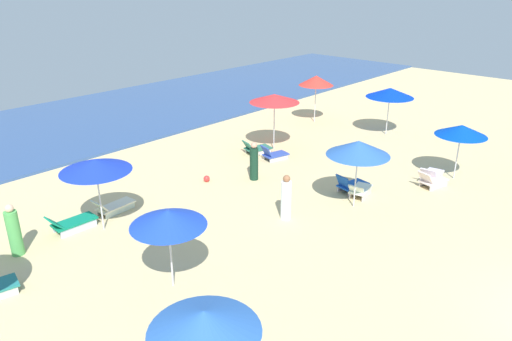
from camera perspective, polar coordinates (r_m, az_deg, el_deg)
The scene contains 21 objects.
ocean at distance 28.53m, azimuth -21.35°, elevation 5.06°, with size 60.00×11.18×0.12m, color #315089.
umbrella_1 at distance 16.80m, azimuth 12.04°, elevation 2.62°, with size 2.20×2.20×2.49m.
lounge_chair_1_0 at distance 18.72m, azimuth 11.21°, elevation -1.69°, with size 1.38×0.87×0.77m.
lounge_chair_1_1 at distance 18.34m, azimuth 12.21°, elevation -2.28°, with size 1.33×0.82×0.66m.
umbrella_2 at distance 20.61m, azimuth 23.18°, elevation 4.40°, with size 2.00×2.00×2.27m.
lounge_chair_2_0 at distance 19.98m, azimuth 20.12°, elevation -1.14°, with size 1.37×0.88×0.73m.
lounge_chair_2_1 at distance 20.66m, azimuth 20.07°, elevation -0.47°, with size 1.51×0.78×0.68m.
umbrella_3 at distance 22.27m, azimuth 2.20°, elevation 8.55°, with size 2.31×2.31×2.67m.
lounge_chair_3_0 at distance 21.59m, azimuth 2.12°, elevation 1.92°, with size 1.32×0.89×0.72m.
lounge_chair_3_1 at distance 22.34m, azimuth 0.01°, elevation 2.65°, with size 1.42×1.01×0.67m.
umbrella_4 at distance 12.36m, azimuth -10.38°, elevation -5.56°, with size 1.97×1.97×2.24m.
umbrella_5 at distance 15.69m, azimuth -18.50°, elevation 0.60°, with size 2.22×2.22×2.44m.
lounge_chair_5_0 at distance 16.74m, azimuth -21.04°, elevation -5.82°, with size 1.53×0.65×0.67m.
lounge_chair_5_1 at distance 17.51m, azimuth -16.58°, elevation -4.09°, with size 1.53×0.67×0.66m.
umbrella_7 at distance 25.55m, azimuth 15.61°, elevation 8.89°, with size 2.40×2.40×2.44m.
umbrella_8 at distance 8.57m, azimuth -6.18°, elevation -17.35°, with size 1.99×1.99×2.48m.
umbrella_9 at distance 27.04m, azimuth 7.15°, elevation 10.54°, with size 1.91×1.91×2.62m.
beachgoer_0 at distance 16.18m, azimuth 3.59°, elevation -3.35°, with size 0.49×0.49×1.60m.
beachgoer_1 at distance 19.29m, azimuth -0.24°, elevation 1.00°, with size 0.48×0.48×1.58m.
beachgoer_2 at distance 15.81m, azimuth -26.76°, elevation -6.48°, with size 0.45×0.45×1.64m.
beach_ball_0 at distance 19.40m, azimuth -5.88°, elevation -0.96°, with size 0.25×0.25×0.25m, color red.
Camera 1 is at (-11.75, -0.45, 7.69)m, focal length 33.75 mm.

